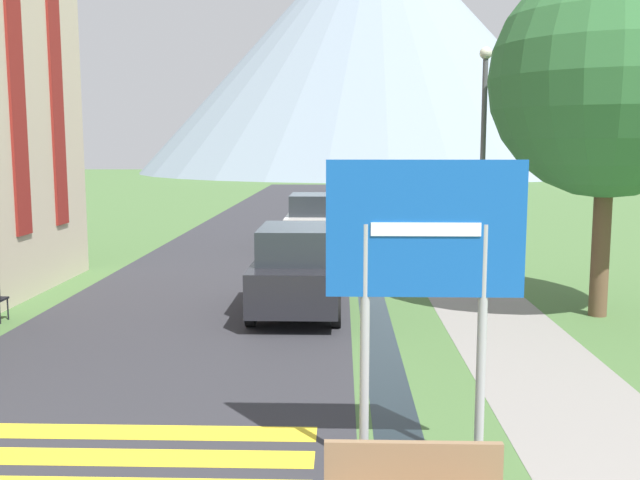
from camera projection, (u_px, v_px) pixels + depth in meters
ground_plane at (326, 250)px, 23.72m from camera, size 160.00×160.00×0.00m
road at (278, 219)px, 33.70m from camera, size 6.40×60.00×0.01m
footpath at (407, 219)px, 33.52m from camera, size 2.20×60.00×0.01m
drainage_channel at (356, 219)px, 33.59m from camera, size 0.60×60.00×0.00m
crosswalk_marking at (71, 457)px, 7.93m from camera, size 5.44×1.84×0.01m
mountain_distant at (376, 43)px, 93.04m from camera, size 61.26×61.26×33.41m
road_sign at (425, 261)px, 7.38m from camera, size 2.05×0.11×3.31m
parked_car_near at (297, 269)px, 14.71m from camera, size 1.82×4.03×1.82m
parked_car_far at (313, 221)px, 24.26m from camera, size 1.81×3.99×1.82m
streetlamp at (483, 152)px, 16.18m from camera, size 0.28×0.28×5.64m
tree_by_path at (609, 79)px, 13.93m from camera, size 4.68×4.68×7.08m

